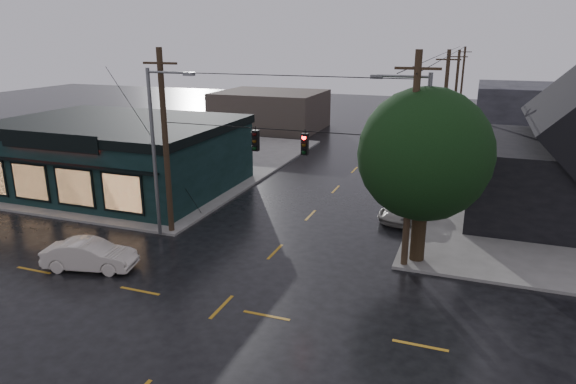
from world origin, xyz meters
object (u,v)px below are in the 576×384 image
(corner_tree, at_px, (425,155))
(sedan_cream, at_px, (90,255))
(utility_pole_ne, at_px, (404,267))
(suv_silver, at_px, (408,209))
(utility_pole_nw, at_px, (172,233))

(corner_tree, bearing_deg, sedan_cream, -156.90)
(corner_tree, xyz_separation_m, sedan_cream, (-14.54, -6.20, -4.70))
(corner_tree, height_order, utility_pole_ne, corner_tree)
(utility_pole_ne, bearing_deg, sedan_cream, -158.90)
(corner_tree, bearing_deg, suv_silver, 101.60)
(utility_pole_ne, height_order, suv_silver, utility_pole_ne)
(utility_pole_nw, bearing_deg, utility_pole_ne, 0.00)
(utility_pole_ne, distance_m, suv_silver, 6.98)
(utility_pole_nw, relative_size, sedan_cream, 2.35)
(corner_tree, relative_size, sedan_cream, 1.95)
(corner_tree, bearing_deg, utility_pole_ne, -122.60)
(utility_pole_ne, bearing_deg, corner_tree, 57.40)
(corner_tree, relative_size, utility_pole_nw, 0.83)
(corner_tree, height_order, suv_silver, corner_tree)
(utility_pole_ne, bearing_deg, suv_silver, 96.26)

